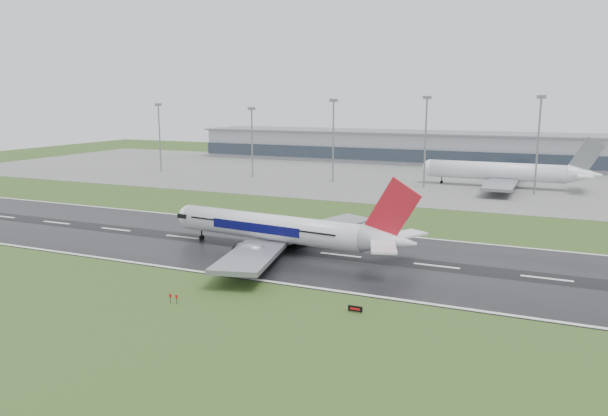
% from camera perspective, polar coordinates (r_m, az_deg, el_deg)
% --- Properties ---
extents(ground, '(520.00, 520.00, 0.00)m').
position_cam_1_polar(ground, '(128.93, -4.73, -3.76)').
color(ground, '#2D491A').
rests_on(ground, ground).
extents(runway, '(400.00, 45.00, 0.10)m').
position_cam_1_polar(runway, '(128.92, -4.73, -3.74)').
color(runway, black).
rests_on(runway, ground).
extents(apron, '(400.00, 130.00, 0.08)m').
position_cam_1_polar(apron, '(244.30, 9.27, 3.07)').
color(apron, slate).
rests_on(apron, ground).
extents(terminal, '(240.00, 36.00, 15.00)m').
position_cam_1_polar(terminal, '(301.71, 12.17, 5.85)').
color(terminal, gray).
rests_on(terminal, ground).
extents(main_airliner, '(63.13, 60.69, 17.03)m').
position_cam_1_polar(main_airliner, '(120.97, -1.86, -0.52)').
color(main_airliner, white).
rests_on(main_airliner, runway).
extents(parked_airliner, '(64.85, 60.52, 18.71)m').
position_cam_1_polar(parked_airliner, '(224.14, 19.29, 4.34)').
color(parked_airliner, white).
rests_on(parked_airliner, apron).
extents(runway_sign, '(2.28, 0.90, 1.04)m').
position_cam_1_polar(runway_sign, '(89.93, 5.12, -9.98)').
color(runway_sign, black).
rests_on(runway_sign, ground).
extents(floodmast_0, '(0.64, 0.64, 29.18)m').
position_cam_1_polar(floodmast_0, '(265.42, -14.15, 6.65)').
color(floodmast_0, gray).
rests_on(floodmast_0, ground).
extents(floodmast_1, '(0.64, 0.64, 27.77)m').
position_cam_1_polar(floodmast_1, '(239.86, -5.18, 6.36)').
color(floodmast_1, gray).
rests_on(floodmast_1, ground).
extents(floodmast_2, '(0.64, 0.64, 31.11)m').
position_cam_1_polar(floodmast_2, '(224.76, 2.92, 6.52)').
color(floodmast_2, gray).
rests_on(floodmast_2, ground).
extents(floodmast_3, '(0.64, 0.64, 32.13)m').
position_cam_1_polar(floodmast_3, '(214.76, 11.96, 6.23)').
color(floodmast_3, gray).
rests_on(floodmast_3, ground).
extents(floodmast_4, '(0.64, 0.64, 32.36)m').
position_cam_1_polar(floodmast_4, '(210.44, 22.21, 5.61)').
color(floodmast_4, gray).
rests_on(floodmast_4, ground).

